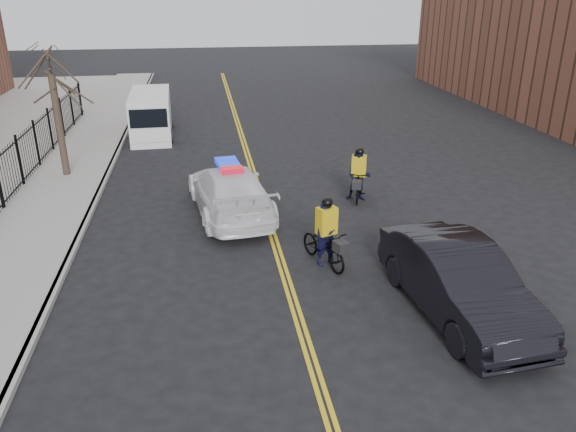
# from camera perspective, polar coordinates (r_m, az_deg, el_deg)

# --- Properties ---
(ground) EXTENTS (120.00, 120.00, 0.00)m
(ground) POSITION_cam_1_polar(r_m,az_deg,el_deg) (15.07, -0.08, -6.74)
(ground) COLOR black
(ground) RESTS_ON ground
(center_line_left) EXTENTS (0.10, 60.00, 0.01)m
(center_line_left) POSITION_cam_1_polar(r_m,az_deg,el_deg) (22.33, -3.41, 3.26)
(center_line_left) COLOR yellow
(center_line_left) RESTS_ON ground
(center_line_right) EXTENTS (0.10, 60.00, 0.01)m
(center_line_right) POSITION_cam_1_polar(r_m,az_deg,el_deg) (22.34, -3.00, 3.28)
(center_line_right) COLOR yellow
(center_line_right) RESTS_ON ground
(sidewalk) EXTENTS (3.00, 60.00, 0.15)m
(sidewalk) POSITION_cam_1_polar(r_m,az_deg,el_deg) (22.90, -22.23, 2.24)
(sidewalk) COLOR gray
(sidewalk) RESTS_ON ground
(curb) EXTENTS (0.20, 60.00, 0.15)m
(curb) POSITION_cam_1_polar(r_m,az_deg,el_deg) (22.58, -18.54, 2.50)
(curb) COLOR gray
(curb) RESTS_ON ground
(iron_fence) EXTENTS (0.12, 28.00, 2.00)m
(iron_fence) POSITION_cam_1_polar(r_m,az_deg,el_deg) (23.03, -26.20, 4.14)
(iron_fence) COLOR black
(iron_fence) RESTS_ON ground
(street_tree) EXTENTS (3.20, 3.20, 4.80)m
(street_tree) POSITION_cam_1_polar(r_m,az_deg,el_deg) (23.97, -22.70, 11.66)
(street_tree) COLOR #32261E
(street_tree) RESTS_ON sidewalk
(police_cruiser) EXTENTS (3.08, 6.01, 1.83)m
(police_cruiser) POSITION_cam_1_polar(r_m,az_deg,el_deg) (19.22, -5.93, 2.58)
(police_cruiser) COLOR white
(police_cruiser) RESTS_ON ground
(dark_sedan) EXTENTS (2.36, 5.49, 1.76)m
(dark_sedan) POSITION_cam_1_polar(r_m,az_deg,el_deg) (13.91, 16.94, -6.36)
(dark_sedan) COLOR black
(dark_sedan) RESTS_ON ground
(cargo_van) EXTENTS (2.21, 5.39, 2.23)m
(cargo_van) POSITION_cam_1_polar(r_m,az_deg,el_deg) (30.05, -13.74, 9.87)
(cargo_van) COLOR white
(cargo_van) RESTS_ON ground
(cyclist_near) EXTENTS (1.41, 2.17, 2.01)m
(cyclist_near) POSITION_cam_1_polar(r_m,az_deg,el_deg) (15.74, 3.91, -2.59)
(cyclist_near) COLOR black
(cyclist_near) RESTS_ON ground
(cyclist_far) EXTENTS (1.17, 2.01, 1.96)m
(cyclist_far) POSITION_cam_1_polar(r_m,az_deg,el_deg) (20.59, 7.15, 3.70)
(cyclist_far) COLOR black
(cyclist_far) RESTS_ON ground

